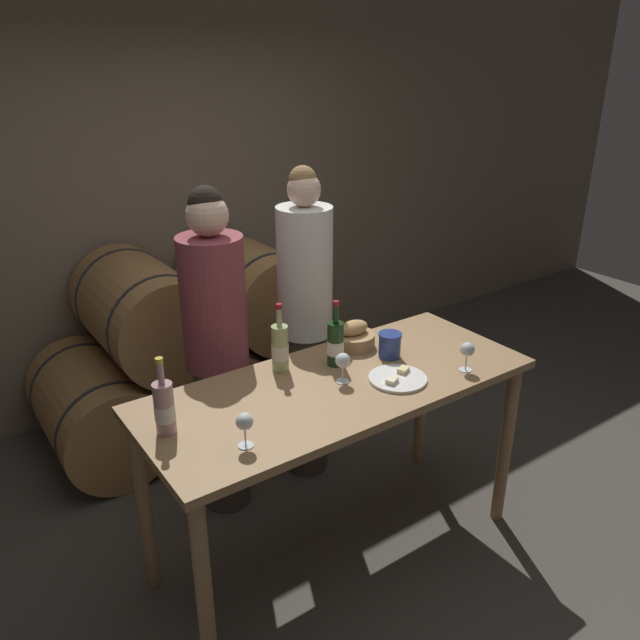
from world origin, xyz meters
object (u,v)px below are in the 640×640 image
Objects in this scene: wine_glass_center at (467,350)px; blue_crock at (390,344)px; cheese_plate at (398,378)px; person_right at (305,326)px; bread_basket at (353,337)px; person_left at (217,354)px; tasting_table at (339,406)px; wine_glass_far_left at (245,423)px; wine_bottle_rose at (164,408)px; wine_bottle_red at (336,343)px; wine_bottle_white at (280,348)px; wine_glass_left at (343,361)px.

blue_crock is at bearing 122.41° from wine_glass_center.
person_right is at bearing 87.71° from cheese_plate.
bread_basket is at bearing 82.12° from cheese_plate.
person_right is 0.41m from bread_basket.
bread_basket is (0.56, -0.40, 0.10)m from person_left.
wine_glass_far_left is at bearing -161.20° from tasting_table.
bread_basket is 0.82× the size of cheese_plate.
tasting_table is 1.03× the size of person_left.
wine_bottle_rose is 2.27× the size of wine_glass_far_left.
person_left is 1.24m from wine_glass_center.
person_right is 5.59× the size of wine_bottle_red.
wine_bottle_white is 0.86m from wine_glass_center.
person_right is at bearing 107.70° from wine_glass_center.
wine_bottle_red reaches higher than tasting_table.
wine_bottle_white is at bearing 46.23° from wine_glass_far_left.
person_right reaches higher than blue_crock.
cheese_plate is (0.38, -0.39, -0.10)m from wine_bottle_white.
wine_glass_left is at bearing -115.67° from wine_bottle_red.
bread_basket is 1.53× the size of wine_glass_left.
person_right reaches higher than wine_bottle_white.
wine_glass_center is (0.53, -0.24, 0.00)m from wine_glass_left.
person_left reaches higher than wine_glass_left.
person_right is 14.58× the size of blue_crock.
wine_bottle_red is (0.09, 0.15, 0.23)m from tasting_table.
wine_bottle_rose reaches higher than bread_basket.
cheese_plate is (0.14, -0.29, -0.10)m from wine_bottle_red.
person_right is at bearing 45.54° from wine_glass_far_left.
tasting_table is at bearing -120.86° from wine_bottle_red.
wine_bottle_rose is (-0.64, -0.19, -0.00)m from wine_bottle_white.
wine_bottle_red is at bearing -108.44° from person_right.
person_right is at bearing 29.76° from wine_bottle_rose.
wine_bottle_white is at bearing 156.59° from wine_bottle_red.
wine_glass_far_left reaches higher than bread_basket.
wine_bottle_red reaches higher than wine_glass_left.
wine_glass_left reaches higher than blue_crock.
cheese_plate is at bearing 4.28° from wine_glass_far_left.
wine_bottle_white is 0.54m from blue_crock.
wine_bottle_red is at bearing 139.34° from wine_glass_center.
person_left is 0.88m from blue_crock.
wine_bottle_red is at bearing -23.41° from wine_bottle_white.
person_left is 5.48× the size of wine_bottle_rose.
wine_bottle_white is (-0.24, 0.10, 0.00)m from wine_bottle_red.
blue_crock is 0.87× the size of wine_glass_center.
tasting_table is 5.64× the size of wine_bottle_rose.
wine_glass_far_left is at bearing -152.13° from bread_basket.
bread_basket is at bearing -86.71° from person_right.
cheese_plate is (0.23, -0.14, 0.13)m from tasting_table.
person_right is 1.21m from wine_bottle_rose.
wine_bottle_red reaches higher than blue_crock.
person_right is at bearing 98.80° from blue_crock.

